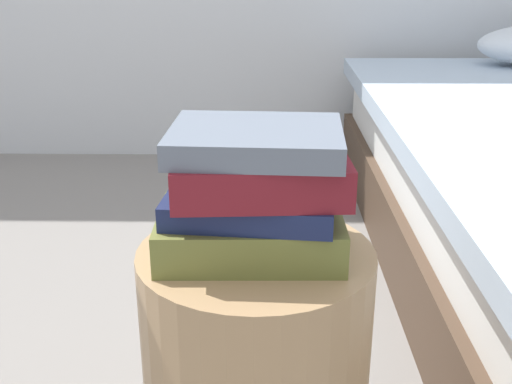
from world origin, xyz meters
The scene contains 4 objects.
book_olive centered at (-0.01, 0.00, 0.52)m, with size 0.26×0.17×0.06m, color olive.
book_navy centered at (-0.01, 0.01, 0.57)m, with size 0.23×0.18×0.03m, color #19234C.
book_maroon centered at (0.01, 0.00, 0.61)m, with size 0.24×0.18×0.06m, color maroon.
book_slate centered at (0.00, 0.00, 0.66)m, with size 0.24×0.18×0.04m, color slate.
Camera 1 is at (0.01, -0.85, 0.91)m, focal length 45.36 mm.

